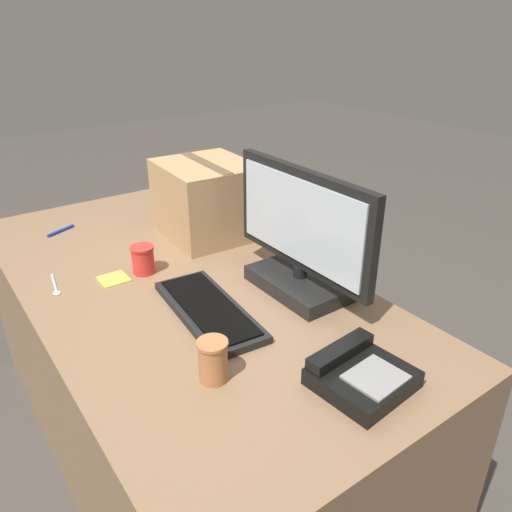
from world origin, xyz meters
The scene contains 11 objects.
ground_plane centered at (0.00, 0.00, 0.00)m, with size 12.00×12.00×0.00m, color #47423D.
office_desk centered at (0.00, 0.00, 0.36)m, with size 1.80×0.90×0.71m.
monitor centered at (0.29, 0.28, 0.87)m, with size 0.57×0.20×0.39m.
keyboard centered at (0.25, -0.02, 0.73)m, with size 0.44×0.21×0.03m.
desk_phone centered at (0.71, 0.11, 0.74)m, with size 0.21×0.22×0.07m.
paper_cup_left centered at (-0.10, -0.07, 0.76)m, with size 0.08×0.08×0.09m.
paper_cup_right centered at (0.50, -0.16, 0.77)m, with size 0.07×0.07×0.11m.
spoon centered at (-0.16, -0.34, 0.72)m, with size 0.15×0.04×0.00m.
cardboard_box centered at (-0.26, 0.28, 0.85)m, with size 0.37×0.34×0.28m.
pen_marker centered at (-0.61, -0.19, 0.72)m, with size 0.06×0.12×0.01m.
sticky_note_pad centered at (-0.11, -0.17, 0.72)m, with size 0.09×0.09×0.01m.
Camera 1 is at (1.31, -0.62, 1.49)m, focal length 35.00 mm.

